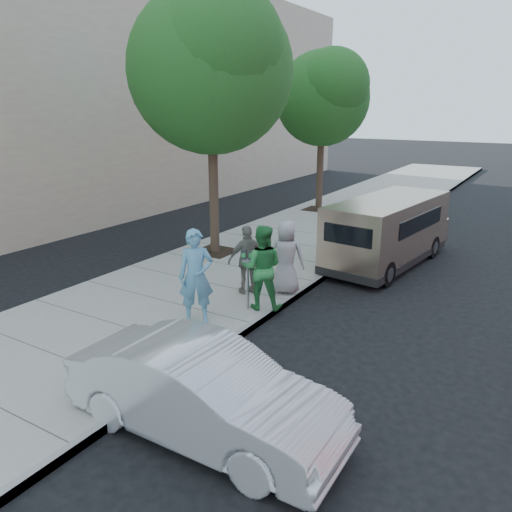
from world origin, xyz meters
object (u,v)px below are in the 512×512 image
(parking_meter, at_px, (248,267))
(person_officer, at_px, (196,276))
(tree_near, at_px, (212,64))
(van, at_px, (389,230))
(person_gray_shirt, at_px, (286,257))
(tree_far, at_px, (324,94))
(sedan, at_px, (204,392))
(person_green_shirt, at_px, (262,267))
(person_striped_polo, at_px, (248,260))

(parking_meter, height_order, person_officer, person_officer)
(tree_near, xyz_separation_m, parking_meter, (3.23, -3.30, -4.42))
(van, relative_size, person_gray_shirt, 3.08)
(tree_far, bearing_deg, person_gray_shirt, -70.14)
(sedan, relative_size, person_gray_shirt, 2.31)
(tree_far, bearing_deg, person_green_shirt, -72.08)
(sedan, relative_size, person_striped_polo, 2.45)
(person_green_shirt, bearing_deg, van, -127.34)
(parking_meter, distance_m, person_gray_shirt, 1.36)
(tree_far, xyz_separation_m, parking_meter, (3.23, -10.90, -3.76))
(person_striped_polo, bearing_deg, person_officer, 38.58)
(sedan, bearing_deg, person_striped_polo, 25.13)
(person_gray_shirt, bearing_deg, tree_far, -89.12)
(van, distance_m, sedan, 9.09)
(tree_far, xyz_separation_m, sedan, (4.94, -14.75, -4.22))
(tree_near, xyz_separation_m, sedan, (4.94, -7.15, -4.88))
(person_officer, relative_size, person_gray_shirt, 1.11)
(tree_far, bearing_deg, sedan, -71.47)
(tree_near, height_order, sedan, tree_near)
(person_gray_shirt, distance_m, person_striped_polo, 0.90)
(parking_meter, bearing_deg, tree_far, 87.86)
(parking_meter, distance_m, person_striped_polo, 1.00)
(person_officer, distance_m, person_green_shirt, 1.52)
(person_gray_shirt, bearing_deg, sedan, 87.03)
(tree_near, bearing_deg, person_gray_shirt, -29.60)
(tree_far, distance_m, person_green_shirt, 11.85)
(tree_near, distance_m, person_striped_polo, 5.86)
(tree_far, xyz_separation_m, van, (4.71, -5.67, -3.85))
(person_striped_polo, bearing_deg, van, -165.20)
(parking_meter, bearing_deg, person_striped_polo, 103.37)
(van, height_order, person_striped_polo, van)
(tree_far, bearing_deg, person_striped_polo, -74.94)
(person_gray_shirt, bearing_deg, parking_meter, 61.54)
(van, distance_m, person_gray_shirt, 4.09)
(tree_near, xyz_separation_m, person_striped_polo, (2.71, -2.47, -4.57))
(parking_meter, bearing_deg, van, 55.54)
(person_officer, xyz_separation_m, person_green_shirt, (0.77, 1.31, -0.04))
(person_green_shirt, bearing_deg, parking_meter, 21.24)
(tree_far, relative_size, van, 1.20)
(van, distance_m, person_green_shirt, 5.17)
(tree_near, height_order, person_officer, tree_near)
(parking_meter, relative_size, person_officer, 0.69)
(tree_near, bearing_deg, tree_far, 90.00)
(van, height_order, person_officer, person_officer)
(person_officer, bearing_deg, parking_meter, 26.17)
(person_striped_polo, bearing_deg, tree_far, -125.64)
(tree_far, height_order, person_gray_shirt, tree_far)
(tree_near, height_order, person_striped_polo, tree_near)
(tree_near, bearing_deg, person_striped_polo, -42.34)
(person_gray_shirt, bearing_deg, person_striped_polo, 15.18)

